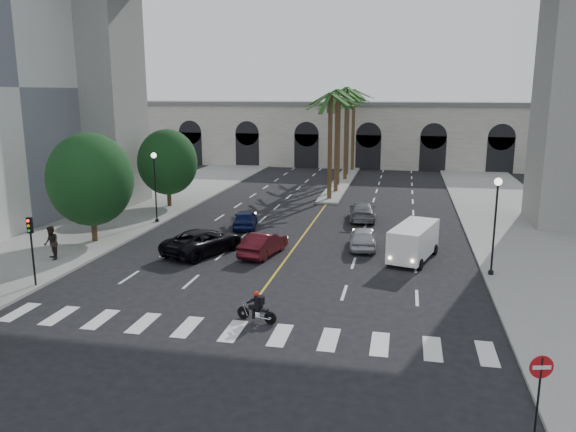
{
  "coord_description": "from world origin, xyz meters",
  "views": [
    {
      "loc": [
        6.65,
        -22.17,
        9.61
      ],
      "look_at": [
        0.75,
        6.0,
        3.29
      ],
      "focal_mm": 35.0,
      "sensor_mm": 36.0,
      "label": 1
    }
  ],
  "objects_px": {
    "motorcycle_rider": "(258,308)",
    "pedestrian_b": "(51,243)",
    "car_d": "(362,211)",
    "lamp_post_right": "(495,218)",
    "lamp_post_left_far": "(155,181)",
    "traffic_signal_far": "(31,240)",
    "car_c": "(203,241)",
    "car_e": "(245,219)",
    "do_not_enter_sign": "(540,381)",
    "car_b": "(263,244)",
    "car_a": "(363,237)",
    "cargo_van": "(413,241)"
  },
  "relations": [
    {
      "from": "car_d",
      "to": "car_a",
      "type": "bearing_deg",
      "value": 89.48
    },
    {
      "from": "car_b",
      "to": "car_a",
      "type": "bearing_deg",
      "value": -142.79
    },
    {
      "from": "pedestrian_b",
      "to": "motorcycle_rider",
      "type": "bearing_deg",
      "value": 21.55
    },
    {
      "from": "car_c",
      "to": "pedestrian_b",
      "type": "relative_size",
      "value": 2.81
    },
    {
      "from": "do_not_enter_sign",
      "to": "traffic_signal_far",
      "type": "bearing_deg",
      "value": 144.32
    },
    {
      "from": "car_d",
      "to": "do_not_enter_sign",
      "type": "distance_m",
      "value": 28.5
    },
    {
      "from": "lamp_post_right",
      "to": "car_b",
      "type": "bearing_deg",
      "value": 173.23
    },
    {
      "from": "car_c",
      "to": "car_d",
      "type": "height_order",
      "value": "car_c"
    },
    {
      "from": "car_c",
      "to": "car_e",
      "type": "distance_m",
      "value": 6.89
    },
    {
      "from": "car_d",
      "to": "lamp_post_right",
      "type": "bearing_deg",
      "value": 116.88
    },
    {
      "from": "car_b",
      "to": "cargo_van",
      "type": "relative_size",
      "value": 0.82
    },
    {
      "from": "car_c",
      "to": "cargo_van",
      "type": "xyz_separation_m",
      "value": [
        12.55,
        1.18,
        0.4
      ]
    },
    {
      "from": "car_d",
      "to": "do_not_enter_sign",
      "type": "xyz_separation_m",
      "value": [
        6.89,
        -27.63,
        1.27
      ]
    },
    {
      "from": "traffic_signal_far",
      "to": "pedestrian_b",
      "type": "xyz_separation_m",
      "value": [
        -1.87,
        4.18,
        -1.38
      ]
    },
    {
      "from": "motorcycle_rider",
      "to": "car_e",
      "type": "height_order",
      "value": "motorcycle_rider"
    },
    {
      "from": "motorcycle_rider",
      "to": "pedestrian_b",
      "type": "relative_size",
      "value": 0.95
    },
    {
      "from": "car_d",
      "to": "car_c",
      "type": "bearing_deg",
      "value": 46.85
    },
    {
      "from": "car_d",
      "to": "pedestrian_b",
      "type": "xyz_separation_m",
      "value": [
        -16.78,
        -14.79,
        0.43
      ]
    },
    {
      "from": "car_e",
      "to": "cargo_van",
      "type": "relative_size",
      "value": 0.76
    },
    {
      "from": "traffic_signal_far",
      "to": "do_not_enter_sign",
      "type": "height_order",
      "value": "traffic_signal_far"
    },
    {
      "from": "car_d",
      "to": "cargo_van",
      "type": "bearing_deg",
      "value": 105.13
    },
    {
      "from": "lamp_post_left_far",
      "to": "traffic_signal_far",
      "type": "height_order",
      "value": "lamp_post_left_far"
    },
    {
      "from": "motorcycle_rider",
      "to": "car_e",
      "type": "xyz_separation_m",
      "value": [
        -5.28,
        16.35,
        0.06
      ]
    },
    {
      "from": "car_b",
      "to": "car_d",
      "type": "bearing_deg",
      "value": -103.97
    },
    {
      "from": "traffic_signal_far",
      "to": "motorcycle_rider",
      "type": "bearing_deg",
      "value": -8.63
    },
    {
      "from": "car_e",
      "to": "lamp_post_left_far",
      "type": "bearing_deg",
      "value": -10.91
    },
    {
      "from": "car_e",
      "to": "car_a",
      "type": "bearing_deg",
      "value": 146.23
    },
    {
      "from": "traffic_signal_far",
      "to": "car_d",
      "type": "distance_m",
      "value": 24.19
    },
    {
      "from": "car_c",
      "to": "motorcycle_rider",
      "type": "bearing_deg",
      "value": 144.71
    },
    {
      "from": "car_b",
      "to": "pedestrian_b",
      "type": "distance_m",
      "value": 12.3
    },
    {
      "from": "motorcycle_rider",
      "to": "car_b",
      "type": "relative_size",
      "value": 0.44
    },
    {
      "from": "motorcycle_rider",
      "to": "pedestrian_b",
      "type": "height_order",
      "value": "pedestrian_b"
    },
    {
      "from": "car_d",
      "to": "car_e",
      "type": "xyz_separation_m",
      "value": [
        -8.13,
        -4.44,
        -0.02
      ]
    },
    {
      "from": "car_a",
      "to": "car_c",
      "type": "bearing_deg",
      "value": 13.87
    },
    {
      "from": "car_d",
      "to": "car_e",
      "type": "height_order",
      "value": "car_d"
    },
    {
      "from": "traffic_signal_far",
      "to": "car_c",
      "type": "bearing_deg",
      "value": 51.58
    },
    {
      "from": "do_not_enter_sign",
      "to": "car_a",
      "type": "bearing_deg",
      "value": 93.72
    },
    {
      "from": "cargo_van",
      "to": "car_a",
      "type": "bearing_deg",
      "value": 162.77
    },
    {
      "from": "cargo_van",
      "to": "car_e",
      "type": "bearing_deg",
      "value": 170.28
    },
    {
      "from": "lamp_post_right",
      "to": "car_d",
      "type": "height_order",
      "value": "lamp_post_right"
    },
    {
      "from": "lamp_post_right",
      "to": "traffic_signal_far",
      "type": "relative_size",
      "value": 1.47
    },
    {
      "from": "car_a",
      "to": "car_b",
      "type": "distance_m",
      "value": 6.42
    },
    {
      "from": "car_e",
      "to": "do_not_enter_sign",
      "type": "relative_size",
      "value": 1.46
    },
    {
      "from": "car_b",
      "to": "do_not_enter_sign",
      "type": "distance_m",
      "value": 20.6
    },
    {
      "from": "traffic_signal_far",
      "to": "car_e",
      "type": "bearing_deg",
      "value": 64.99
    },
    {
      "from": "cargo_van",
      "to": "car_c",
      "type": "bearing_deg",
      "value": -158.8
    },
    {
      "from": "motorcycle_rider",
      "to": "pedestrian_b",
      "type": "bearing_deg",
      "value": 171.97
    },
    {
      "from": "lamp_post_left_far",
      "to": "cargo_van",
      "type": "xyz_separation_m",
      "value": [
        18.74,
        -5.64,
        -2.06
      ]
    },
    {
      "from": "lamp_post_right",
      "to": "car_a",
      "type": "distance_m",
      "value": 8.74
    },
    {
      "from": "car_a",
      "to": "cargo_van",
      "type": "relative_size",
      "value": 0.78
    }
  ]
}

